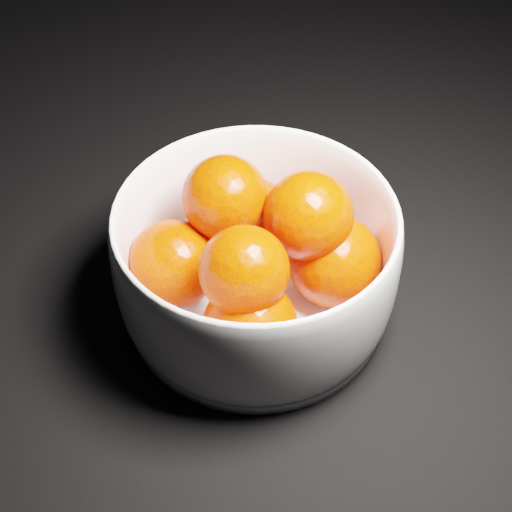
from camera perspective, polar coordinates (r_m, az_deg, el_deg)
name	(u,v)px	position (r m, az deg, el deg)	size (l,w,h in m)	color
ground	(64,257)	(0.72, -15.12, -0.08)	(3.00, 3.00, 0.00)	black
bowl	(256,261)	(0.61, 0.00, -0.39)	(0.24, 0.24, 0.12)	white
orange_pile	(258,250)	(0.60, 0.12, 0.46)	(0.21, 0.19, 0.12)	red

